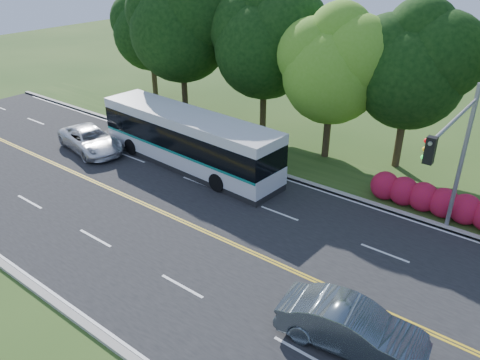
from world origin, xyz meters
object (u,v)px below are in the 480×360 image
Objects in this scene: traffic_signal at (455,150)px; suv at (91,140)px; transit_bus at (188,141)px; sedan at (352,327)px.

suv is (-20.97, -2.73, -3.90)m from traffic_signal.
traffic_signal is 14.74m from transit_bus.
transit_bus is at bearing 55.06° from sedan.
traffic_signal is 8.58m from sedan.
traffic_signal is 1.42× the size of sedan.
suv is at bearing 68.60° from sedan.
transit_bus is 6.98m from suv.
suv is (-6.56, -2.21, -0.87)m from transit_bus.
traffic_signal is 21.51m from suv.
suv is (-20.56, 4.93, -0.06)m from sedan.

